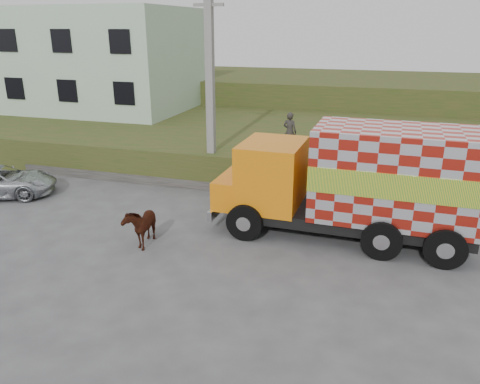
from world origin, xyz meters
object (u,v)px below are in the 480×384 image
(utility_pole, at_px, (210,89))
(pedestrian, at_px, (290,132))
(cargo_truck, at_px, (358,182))
(cow, at_px, (141,224))

(utility_pole, relative_size, pedestrian, 4.93)
(utility_pole, height_order, cargo_truck, utility_pole)
(cargo_truck, bearing_deg, utility_pole, 152.37)
(utility_pole, bearing_deg, cargo_truck, -28.96)
(cargo_truck, height_order, pedestrian, cargo_truck)
(pedestrian, bearing_deg, utility_pole, 35.91)
(cow, xyz_separation_m, pedestrian, (3.21, 7.03, 1.66))
(cargo_truck, distance_m, cow, 6.87)
(cargo_truck, distance_m, pedestrian, 5.58)
(cargo_truck, relative_size, pedestrian, 5.06)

